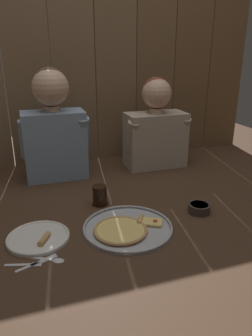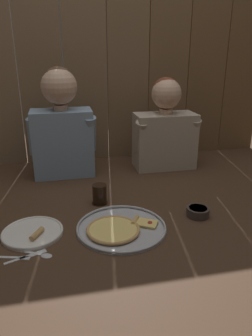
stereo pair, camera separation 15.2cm
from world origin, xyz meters
TOP-DOWN VIEW (x-y plane):
  - ground_plane at (0.00, 0.00)m, footprint 3.20×3.20m
  - pizza_tray at (-0.11, -0.15)m, footprint 0.38×0.38m
  - dinner_plate at (-0.47, -0.11)m, footprint 0.25×0.25m
  - drinking_glass at (-0.16, 0.12)m, footprint 0.08×0.08m
  - dipping_bowl at (0.26, -0.10)m, footprint 0.10×0.10m
  - table_fork at (-0.52, -0.26)m, footprint 0.13×0.05m
  - table_knife at (-0.48, -0.26)m, footprint 0.15×0.07m
  - table_spoon at (-0.43, -0.26)m, footprint 0.13×0.08m
  - diner_left at (-0.31, 0.55)m, footprint 0.38×0.21m
  - diner_right at (0.31, 0.55)m, footprint 0.41×0.20m
  - wooden_backdrop_wall at (-0.00, 0.82)m, footprint 2.19×0.03m

SIDE VIEW (x-z plane):
  - ground_plane at x=0.00m, z-range 0.00..0.00m
  - table_knife at x=-0.48m, z-range 0.00..0.00m
  - table_fork at x=-0.52m, z-range 0.00..0.01m
  - table_spoon at x=-0.43m, z-range 0.00..0.01m
  - dinner_plate at x=-0.47m, z-range -0.01..0.03m
  - pizza_tray at x=-0.11m, z-range 0.00..0.02m
  - dipping_bowl at x=0.26m, z-range 0.00..0.04m
  - drinking_glass at x=-0.16m, z-range 0.00..0.10m
  - diner_right at x=0.31m, z-range -0.02..0.53m
  - diner_left at x=-0.31m, z-range 0.00..0.62m
  - wooden_backdrop_wall at x=0.00m, z-range 0.00..1.13m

